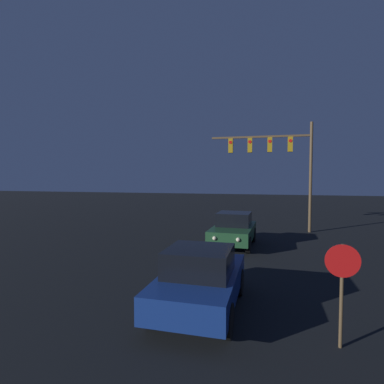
% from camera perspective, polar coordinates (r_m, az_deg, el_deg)
% --- Properties ---
extents(car_near, '(1.94, 3.99, 1.61)m').
position_cam_1_polar(car_near, '(7.84, 1.64, -16.14)').
color(car_near, navy).
rests_on(car_near, ground_plane).
extents(car_far, '(2.06, 4.04, 1.61)m').
position_cam_1_polar(car_far, '(14.80, 7.92, -7.06)').
color(car_far, '#1E4728').
rests_on(car_far, ground_plane).
extents(traffic_signal_mast, '(6.11, 0.30, 6.64)m').
position_cam_1_polar(traffic_signal_mast, '(19.27, 16.07, 6.71)').
color(traffic_signal_mast, brown).
rests_on(traffic_signal_mast, ground_plane).
extents(stop_sign, '(0.65, 0.07, 2.06)m').
position_cam_1_polar(stop_sign, '(6.72, 26.68, -14.21)').
color(stop_sign, brown).
rests_on(stop_sign, ground_plane).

